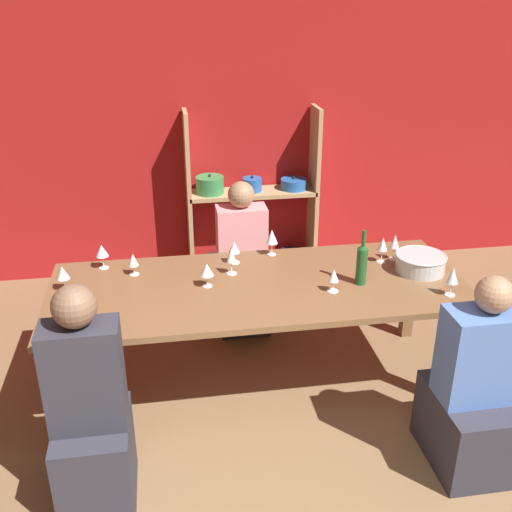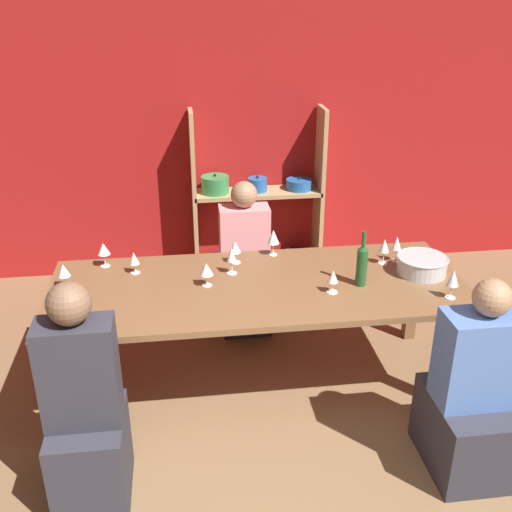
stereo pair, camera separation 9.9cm
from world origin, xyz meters
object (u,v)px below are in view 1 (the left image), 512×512
(wine_glass_white_e, at_px, (383,245))
(wine_glass_red_f, at_px, (231,256))
(wine_bottle_green, at_px, (362,263))
(wine_glass_white_a, at_px, (272,237))
(wine_glass_red_c, at_px, (234,248))
(person_near_b, at_px, (92,427))
(wine_glass_white_d, at_px, (78,295))
(wine_glass_red_b, at_px, (334,276))
(wine_glass_red_e, at_px, (133,261))
(shelf_unit, at_px, (252,218))
(mixing_bowl, at_px, (420,262))
(wine_glass_white_b, at_px, (395,242))
(dining_table, at_px, (259,295))
(person_far_a, at_px, (242,274))
(wine_glass_red_a, at_px, (102,251))
(wine_glass_red_d, at_px, (63,273))
(person_near_a, at_px, (475,399))
(wine_glass_empty_a, at_px, (207,270))
(wine_glass_white_c, at_px, (453,276))

(wine_glass_white_e, xyz_separation_m, wine_glass_red_f, (-1.02, -0.02, -0.00))
(wine_bottle_green, height_order, wine_glass_white_a, wine_bottle_green)
(wine_glass_red_c, relative_size, person_near_b, 0.12)
(wine_glass_white_d, distance_m, wine_glass_red_b, 1.50)
(wine_glass_white_d, bearing_deg, wine_glass_red_e, 57.74)
(shelf_unit, distance_m, wine_glass_white_e, 1.70)
(person_near_b, bearing_deg, wine_glass_red_c, 53.46)
(mixing_bowl, xyz_separation_m, wine_glass_white_e, (-0.20, 0.17, 0.06))
(person_near_b, bearing_deg, wine_glass_white_b, 28.53)
(dining_table, xyz_separation_m, wine_glass_white_d, (-1.07, -0.20, 0.19))
(wine_glass_red_b, distance_m, person_far_a, 1.14)
(shelf_unit, height_order, wine_glass_white_e, shelf_unit)
(wine_glass_red_a, bearing_deg, shelf_unit, 47.79)
(shelf_unit, height_order, wine_glass_red_d, shelf_unit)
(person_far_a, xyz_separation_m, person_near_b, (-0.99, -1.64, 0.04))
(mixing_bowl, distance_m, wine_bottle_green, 0.46)
(wine_glass_red_c, bearing_deg, shelf_unit, 76.36)
(dining_table, distance_m, person_near_b, 1.31)
(wine_bottle_green, relative_size, wine_glass_red_d, 2.29)
(wine_glass_white_a, bearing_deg, wine_glass_red_e, -170.14)
(dining_table, height_order, wine_glass_red_c, wine_glass_red_c)
(dining_table, xyz_separation_m, wine_glass_red_a, (-0.98, 0.40, 0.20))
(wine_bottle_green, distance_m, wine_glass_red_f, 0.83)
(person_near_a, bearing_deg, person_far_a, 121.92)
(wine_glass_empty_a, relative_size, person_near_a, 0.13)
(wine_glass_white_d, bearing_deg, wine_glass_red_d, 111.33)
(wine_glass_empty_a, bearing_deg, person_near_a, -33.36)
(wine_glass_red_b, bearing_deg, wine_glass_white_a, 114.48)
(shelf_unit, distance_m, wine_bottle_green, 1.89)
(dining_table, height_order, wine_glass_red_a, wine_glass_red_a)
(wine_glass_white_c, xyz_separation_m, wine_glass_red_d, (-2.31, 0.45, -0.02))
(wine_glass_white_c, distance_m, wine_glass_red_b, 0.71)
(dining_table, distance_m, wine_glass_white_a, 0.50)
(wine_glass_empty_a, height_order, person_far_a, person_far_a)
(wine_glass_red_b, xyz_separation_m, wine_glass_empty_a, (-0.75, 0.19, 0.01))
(wine_glass_white_a, distance_m, wine_glass_red_b, 0.65)
(wine_glass_white_e, bearing_deg, wine_glass_red_d, -177.97)
(mixing_bowl, bearing_deg, wine_glass_white_b, 117.27)
(dining_table, height_order, wine_glass_empty_a, wine_glass_empty_a)
(dining_table, height_order, wine_glass_red_d, wine_glass_red_d)
(wine_glass_red_a, bearing_deg, wine_glass_red_b, -21.72)
(wine_bottle_green, xyz_separation_m, wine_glass_white_d, (-1.70, -0.11, -0.02))
(shelf_unit, height_order, wine_glass_red_b, shelf_unit)
(mixing_bowl, height_order, wine_glass_white_a, wine_glass_white_a)
(wine_glass_red_a, bearing_deg, person_near_b, -90.30)
(mixing_bowl, height_order, wine_glass_empty_a, wine_glass_empty_a)
(wine_glass_red_e, bearing_deg, person_far_a, 34.63)
(wine_glass_red_d, bearing_deg, wine_glass_white_a, 12.92)
(wine_glass_white_c, bearing_deg, wine_glass_white_a, 141.70)
(wine_bottle_green, height_order, wine_glass_white_d, wine_bottle_green)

